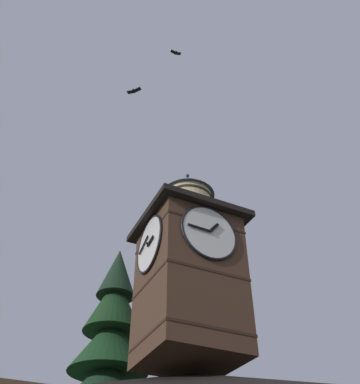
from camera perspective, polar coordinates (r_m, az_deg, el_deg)
name	(u,v)px	position (r m, az deg, el deg)	size (l,w,h in m)	color
clock_tower	(189,268)	(17.17, 1.14, -9.81)	(3.97, 3.97, 8.51)	#4C3323
flying_bird_high	(176,53)	(21.37, -0.55, 17.60)	(0.51, 0.21, 0.11)	black
flying_bird_low	(134,91)	(21.06, -5.98, 12.90)	(0.60, 0.63, 0.14)	black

